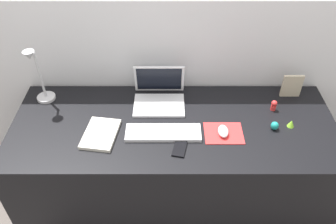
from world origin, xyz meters
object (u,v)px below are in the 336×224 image
at_px(laptop, 159,93).
at_px(mouse, 223,131).
at_px(keyboard, 163,133).
at_px(picture_frame, 292,86).
at_px(toy_figurine_lime, 291,123).
at_px(desk_lamp, 39,77).
at_px(toy_figurine_red, 274,105).
at_px(toy_figurine_teal, 275,126).
at_px(notebook_pad, 101,134).
at_px(cell_phone, 180,148).

relative_size(laptop, mouse, 3.12).
height_order(keyboard, picture_frame, picture_frame).
height_order(laptop, toy_figurine_lime, laptop).
xyz_separation_m(laptop, toy_figurine_lime, (0.74, -0.23, -0.03)).
xyz_separation_m(desk_lamp, toy_figurine_red, (1.37, -0.08, -0.14)).
xyz_separation_m(desk_lamp, picture_frame, (1.50, 0.05, -0.10)).
distance_m(laptop, desk_lamp, 0.70).
bearing_deg(toy_figurine_teal, picture_frame, 61.28).
distance_m(laptop, notebook_pad, 0.44).
bearing_deg(notebook_pad, cell_phone, -4.43).
relative_size(keyboard, picture_frame, 2.73).
xyz_separation_m(laptop, toy_figurine_teal, (0.64, -0.25, -0.03)).
distance_m(laptop, picture_frame, 0.81).
bearing_deg(toy_figurine_red, toy_figurine_lime, -65.52).
height_order(cell_phone, notebook_pad, notebook_pad).
distance_m(picture_frame, toy_figurine_teal, 0.34).
xyz_separation_m(keyboard, toy_figurine_red, (0.65, 0.21, 0.02)).
bearing_deg(toy_figurine_red, keyboard, -162.29).
height_order(picture_frame, toy_figurine_teal, picture_frame).
height_order(keyboard, notebook_pad, same).
distance_m(keyboard, toy_figurine_teal, 0.62).
distance_m(picture_frame, toy_figurine_red, 0.19).
relative_size(laptop, picture_frame, 2.00).
xyz_separation_m(desk_lamp, notebook_pad, (0.38, -0.29, -0.17)).
distance_m(picture_frame, toy_figurine_lime, 0.29).
xyz_separation_m(mouse, picture_frame, (0.45, 0.34, 0.05)).
relative_size(mouse, picture_frame, 0.64).
bearing_deg(cell_phone, laptop, 118.18).
height_order(mouse, desk_lamp, desk_lamp).
bearing_deg(notebook_pad, toy_figurine_red, 20.73).
bearing_deg(toy_figurine_lime, picture_frame, 76.59).
bearing_deg(cell_phone, keyboard, 141.34).
relative_size(cell_phone, toy_figurine_lime, 3.00).
relative_size(laptop, desk_lamp, 0.81).
height_order(notebook_pad, picture_frame, picture_frame).
bearing_deg(toy_figurine_teal, mouse, -172.02).
height_order(mouse, toy_figurine_red, toy_figurine_red).
distance_m(notebook_pad, toy_figurine_teal, 0.96).
relative_size(desk_lamp, toy_figurine_lime, 8.65).
bearing_deg(desk_lamp, toy_figurine_red, -3.30).
bearing_deg(notebook_pad, laptop, 52.39).
relative_size(toy_figurine_teal, toy_figurine_red, 0.74).
xyz_separation_m(notebook_pad, toy_figurine_teal, (0.95, 0.05, 0.01)).
distance_m(keyboard, desk_lamp, 0.79).
xyz_separation_m(laptop, mouse, (0.35, -0.29, -0.03)).
relative_size(notebook_pad, toy_figurine_teal, 5.02).
relative_size(laptop, toy_figurine_teal, 6.27).
xyz_separation_m(desk_lamp, toy_figurine_lime, (1.43, -0.22, -0.15)).
bearing_deg(picture_frame, keyboard, -156.45).
bearing_deg(toy_figurine_teal, toy_figurine_lime, 12.48).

